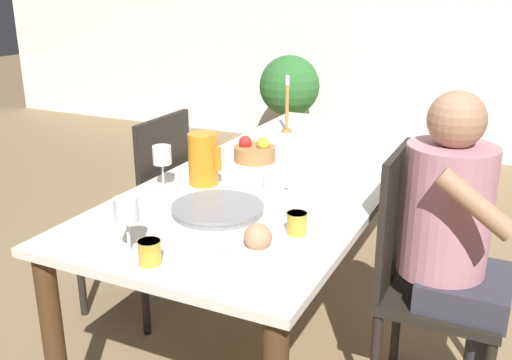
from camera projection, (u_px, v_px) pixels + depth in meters
The scene contains 17 objects.
ground_plane at pixel (286, 320), 2.71m from camera, with size 20.00×20.00×0.00m, color #7F6647.
wall_back at pixel (428, 11), 5.01m from camera, with size 10.00×0.06×2.60m.
dining_table at pixel (288, 188), 2.50m from camera, with size 0.91×2.19×0.76m.
chair_person_side at pixel (422, 276), 2.06m from camera, with size 0.42×0.42×0.97m.
chair_opposite at pixel (146, 212), 2.65m from camera, with size 0.42×0.42×0.97m.
person_seated at pixel (454, 232), 1.94m from camera, with size 0.39×0.41×1.19m.
red_pitcher at pixel (203, 159), 2.25m from camera, with size 0.14×0.12×0.21m.
wine_glass_water at pixel (162, 157), 2.20m from camera, with size 0.07×0.07×0.17m.
wine_glass_juice at pixel (127, 213), 1.66m from camera, with size 0.07×0.07×0.17m.
teacup_near_person at pixel (274, 185), 2.20m from camera, with size 0.15×0.15×0.06m.
serving_tray at pixel (218, 209), 1.98m from camera, with size 0.32×0.32×0.03m.
bread_plate at pixel (258, 242), 1.71m from camera, with size 0.22×0.22×0.09m.
jam_jar_amber at pixel (150, 251), 1.61m from camera, with size 0.07×0.07×0.07m.
jam_jar_red at pixel (297, 222), 1.81m from camera, with size 0.07×0.07×0.07m.
fruit_bowl at pixel (254, 152), 2.57m from camera, with size 0.19×0.19×0.11m.
candlestick_tall at pixel (287, 111), 3.06m from camera, with size 0.06×0.06×0.31m.
potted_plant at pixel (289, 90), 5.23m from camera, with size 0.55×0.55×0.92m.
Camera 1 is at (0.89, -2.18, 1.51)m, focal length 40.00 mm.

